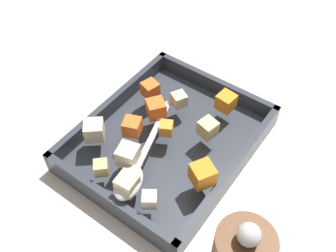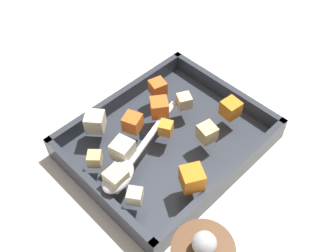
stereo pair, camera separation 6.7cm
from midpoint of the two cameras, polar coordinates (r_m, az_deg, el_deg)
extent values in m
plane|color=beige|center=(0.71, 2.78, -3.80)|extent=(4.00, 4.00, 0.00)
cube|color=#333842|center=(0.71, 2.70, -2.79)|extent=(0.33, 0.27, 0.01)
cube|color=#333842|center=(0.75, -4.54, 3.90)|extent=(0.33, 0.01, 0.03)
cube|color=#333842|center=(0.65, 11.35, -7.92)|extent=(0.33, 0.01, 0.03)
cube|color=#333842|center=(0.78, 10.88, 4.98)|extent=(0.01, 0.27, 0.03)
cube|color=#333842|center=(0.63, -7.40, -9.68)|extent=(0.01, 0.27, 0.03)
cube|color=orange|center=(0.67, -2.40, 0.35)|extent=(0.04, 0.04, 0.03)
cube|color=orange|center=(0.69, 1.47, 2.61)|extent=(0.04, 0.04, 0.03)
cube|color=orange|center=(0.66, 2.53, -0.47)|extent=(0.03, 0.03, 0.02)
cube|color=orange|center=(0.70, 11.91, 2.40)|extent=(0.03, 0.03, 0.03)
cube|color=orange|center=(0.73, 1.11, 5.55)|extent=(0.03, 0.03, 0.03)
cube|color=orange|center=(0.60, 6.78, -7.82)|extent=(0.05, 0.05, 0.03)
cube|color=tan|center=(0.63, -7.76, -4.96)|extent=(0.03, 0.03, 0.02)
cube|color=beige|center=(0.60, -4.46, -7.81)|extent=(0.03, 0.03, 0.03)
cube|color=beige|center=(0.71, 5.10, 3.53)|extent=(0.03, 0.03, 0.02)
cube|color=beige|center=(0.67, -7.90, 0.48)|extent=(0.05, 0.05, 0.03)
cube|color=#E0CC89|center=(0.66, 8.65, -1.14)|extent=(0.03, 0.03, 0.03)
cube|color=beige|center=(0.63, -3.67, -3.68)|extent=(0.04, 0.04, 0.03)
cube|color=beige|center=(0.59, -1.60, -10.45)|extent=(0.03, 0.03, 0.02)
ellipsoid|color=silver|center=(0.61, -4.21, -7.61)|extent=(0.08, 0.06, 0.02)
cube|color=silver|center=(0.67, 0.68, -0.95)|extent=(0.15, 0.05, 0.01)
sphere|color=#B7B7BC|center=(0.38, 10.57, -16.94)|extent=(0.02, 0.02, 0.02)
camera|label=1|loc=(0.03, -87.13, 3.36)|focal=41.50mm
camera|label=2|loc=(0.03, 92.87, -3.36)|focal=41.50mm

